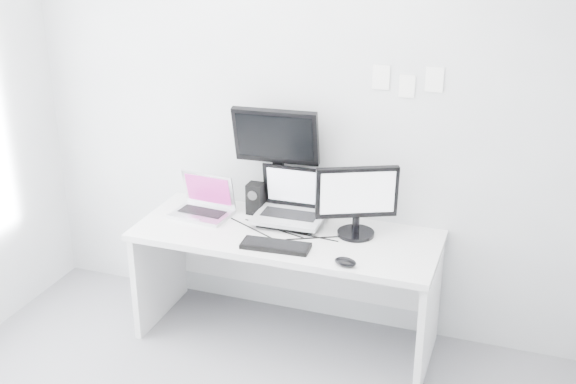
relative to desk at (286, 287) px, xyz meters
The scene contains 12 objects.
back_wall 1.05m from the desk, 90.00° to the left, with size 3.60×3.60×0.00m, color silver.
desk is the anchor object (origin of this frame).
macbook 0.77m from the desk, behind, with size 0.35×0.27×0.27m, color silver.
speaker 0.58m from the desk, 142.53° to the left, with size 0.10×0.10×0.20m, color black.
dell_laptop 0.55m from the desk, 101.53° to the left, with size 0.41×0.32×0.34m, color #AFB1B6.
rear_monitor 0.78m from the desk, 120.24° to the left, with size 0.52×0.19×0.71m, color black.
samsung_monitor 0.71m from the desk, 15.19° to the left, with size 0.48×0.22×0.44m, color black.
keyboard 0.43m from the desk, 86.65° to the right, with size 0.39×0.14×0.03m, color black.
mouse 0.65m from the desk, 32.38° to the right, with size 0.13×0.08×0.04m, color black.
wall_note_0 1.38m from the desk, 37.40° to the left, with size 0.10×0.00×0.14m, color white.
wall_note_1 1.40m from the desk, 29.83° to the left, with size 0.09×0.00×0.13m, color white.
wall_note_2 1.51m from the desk, 24.64° to the left, with size 0.10×0.00×0.14m, color white.
Camera 1 is at (1.29, -2.37, 2.56)m, focal length 45.02 mm.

